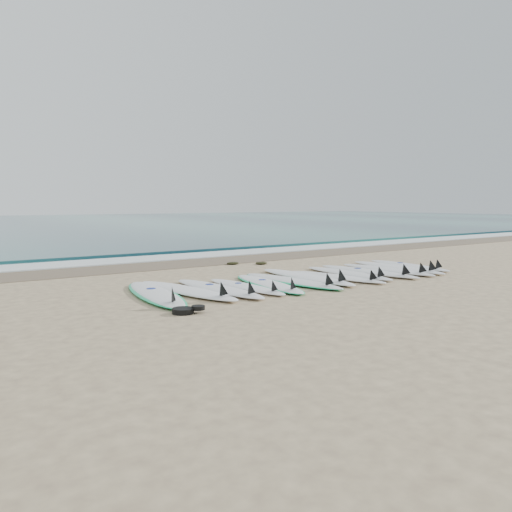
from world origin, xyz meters
TOP-DOWN VIEW (x-y plane):
  - ground at (0.00, 0.00)m, footprint 120.00×120.00m
  - ocean at (0.00, 32.50)m, footprint 120.00×55.00m
  - wet_sand_band at (0.00, 4.10)m, footprint 120.00×1.80m
  - foam_band at (0.00, 5.50)m, footprint 120.00×1.40m
  - wave_crest at (0.00, 7.00)m, footprint 120.00×1.00m
  - surfboard_0 at (-3.44, 0.11)m, footprint 1.08×2.90m
  - surfboard_1 at (-2.84, 0.06)m, footprint 1.04×2.85m
  - surfboard_2 at (-2.26, -0.08)m, footprint 0.76×2.69m
  - surfboard_3 at (-1.71, -0.17)m, footprint 0.59×2.31m
  - surfboard_4 at (-1.17, -0.12)m, footprint 0.97×2.61m
  - surfboard_5 at (-0.59, -0.13)m, footprint 0.94×2.74m
  - surfboard_6 at (-0.01, 0.07)m, footprint 0.61×2.91m
  - surfboard_7 at (0.57, -0.25)m, footprint 0.92×2.48m
  - surfboard_8 at (1.14, -0.02)m, footprint 0.54×2.58m
  - surfboard_9 at (1.71, -0.09)m, footprint 0.79×2.79m
  - surfboard_10 at (2.33, -0.11)m, footprint 0.70×2.65m
  - surfboard_11 at (2.83, 0.01)m, footprint 0.69×2.83m
  - surfboard_12 at (3.39, 0.11)m, footprint 0.74×2.60m
  - seaweed_near at (0.07, 3.17)m, footprint 0.34×0.26m
  - seaweed_far at (0.70, 2.76)m, footprint 0.34×0.26m
  - leash_coil at (-3.60, -1.37)m, footprint 0.46×0.36m

SIDE VIEW (x-z plane):
  - ground at x=0.00m, z-range 0.00..0.00m
  - wet_sand_band at x=0.00m, z-range 0.00..0.01m
  - ocean at x=0.00m, z-range 0.00..0.03m
  - foam_band at x=0.00m, z-range 0.00..0.04m
  - seaweed_far at x=0.70m, z-range 0.00..0.07m
  - seaweed_near at x=0.07m, z-range 0.00..0.07m
  - surfboard_4 at x=-1.17m, z-range -0.11..0.21m
  - leash_coil at x=-3.60m, z-range -0.01..0.10m
  - wave_crest at x=0.00m, z-range 0.00..0.10m
  - surfboard_3 at x=-1.71m, z-range -0.10..0.20m
  - surfboard_5 at x=-0.59m, z-range -0.12..0.22m
  - surfboard_0 at x=-3.44m, z-range -0.13..0.23m
  - surfboard_7 at x=0.57m, z-range -0.10..0.21m
  - surfboard_12 at x=3.39m, z-range -0.11..0.22m
  - surfboard_8 at x=1.14m, z-range -0.11..0.22m
  - surfboard_10 at x=2.33m, z-range -0.11..0.23m
  - surfboard_2 at x=-2.26m, z-range -0.11..0.23m
  - surfboard_9 at x=1.71m, z-range -0.12..0.24m
  - surfboard_1 at x=-2.84m, z-range -0.12..0.24m
  - surfboard_11 at x=2.83m, z-range -0.12..0.24m
  - surfboard_6 at x=-0.01m, z-range -0.12..0.25m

